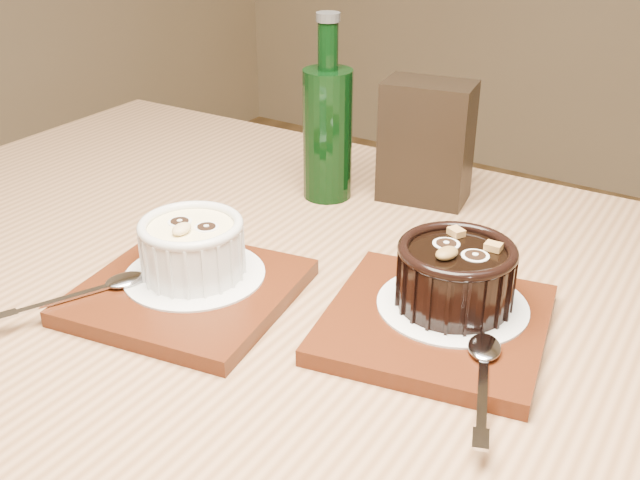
# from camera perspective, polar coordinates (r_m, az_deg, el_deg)

# --- Properties ---
(table) EXTENTS (1.23, 0.84, 0.75)m
(table) POSITION_cam_1_polar(r_m,az_deg,el_deg) (0.72, -0.44, -11.29)
(table) COLOR brown
(table) RESTS_ON ground
(tray_left) EXTENTS (0.21, 0.21, 0.01)m
(tray_left) POSITION_cam_1_polar(r_m,az_deg,el_deg) (0.69, -10.00, -3.89)
(tray_left) COLOR #4D1F0C
(tray_left) RESTS_ON table
(doily_left) EXTENTS (0.13, 0.13, 0.00)m
(doily_left) POSITION_cam_1_polar(r_m,az_deg,el_deg) (0.70, -9.52, -2.60)
(doily_left) COLOR white
(doily_left) RESTS_ON tray_left
(ramekin_white) EXTENTS (0.10, 0.10, 0.06)m
(ramekin_white) POSITION_cam_1_polar(r_m,az_deg,el_deg) (0.69, -9.71, -0.41)
(ramekin_white) COLOR silver
(ramekin_white) RESTS_ON doily_left
(spoon_left) EXTENTS (0.08, 0.13, 0.01)m
(spoon_left) POSITION_cam_1_polar(r_m,az_deg,el_deg) (0.69, -17.30, -3.70)
(spoon_left) COLOR silver
(spoon_left) RESTS_ON tray_left
(tray_right) EXTENTS (0.21, 0.21, 0.01)m
(tray_right) POSITION_cam_1_polar(r_m,az_deg,el_deg) (0.64, 8.77, -6.30)
(tray_right) COLOR #4D1F0C
(tray_right) RESTS_ON table
(doily_right) EXTENTS (0.13, 0.13, 0.00)m
(doily_right) POSITION_cam_1_polar(r_m,az_deg,el_deg) (0.66, 10.05, -4.88)
(doily_right) COLOR white
(doily_right) RESTS_ON tray_right
(ramekin_dark) EXTENTS (0.10, 0.10, 0.06)m
(ramekin_dark) POSITION_cam_1_polar(r_m,az_deg,el_deg) (0.64, 10.28, -2.45)
(ramekin_dark) COLOR black
(ramekin_dark) RESTS_ON doily_right
(spoon_right) EXTENTS (0.07, 0.13, 0.01)m
(spoon_right) POSITION_cam_1_polar(r_m,az_deg,el_deg) (0.57, 12.34, -9.95)
(spoon_right) COLOR silver
(spoon_right) RESTS_ON tray_right
(condiment_stand) EXTENTS (0.11, 0.08, 0.14)m
(condiment_stand) POSITION_cam_1_polar(r_m,az_deg,el_deg) (0.87, 8.10, 7.39)
(condiment_stand) COLOR black
(condiment_stand) RESTS_ON table
(green_bottle) EXTENTS (0.06, 0.06, 0.21)m
(green_bottle) POSITION_cam_1_polar(r_m,az_deg,el_deg) (0.87, 0.58, 8.43)
(green_bottle) COLOR black
(green_bottle) RESTS_ON table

